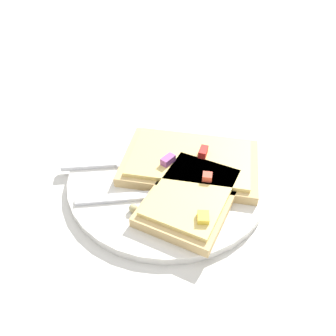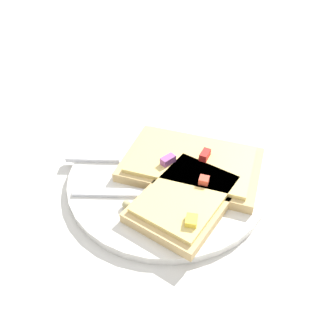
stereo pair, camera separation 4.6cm
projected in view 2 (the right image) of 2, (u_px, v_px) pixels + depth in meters
The scene contains 7 objects.
ground_plane at pixel (168, 179), 0.47m from camera, with size 4.00×4.00×0.00m, color beige.
plate at pixel (168, 176), 0.47m from camera, with size 0.28×0.28×0.01m.
fork at pixel (162, 194), 0.43m from camera, with size 0.09×0.20×0.01m.
knife at pixel (126, 159), 0.48m from camera, with size 0.08×0.21×0.01m.
pizza_slice_main at pixel (192, 163), 0.47m from camera, with size 0.13×0.19×0.03m.
pizza_slice_corner at pixel (186, 198), 0.42m from camera, with size 0.16×0.13×0.03m.
crumb_scatter at pixel (165, 187), 0.44m from camera, with size 0.11×0.07×0.01m.
Camera 2 is at (0.32, 0.12, 0.33)m, focal length 35.00 mm.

